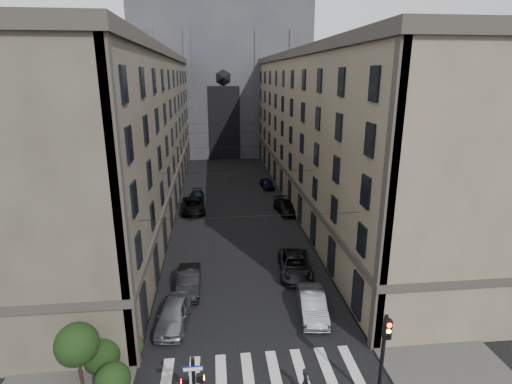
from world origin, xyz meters
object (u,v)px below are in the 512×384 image
object	(u,v)px
traffic_light_right	(384,351)
car_left_midnear	(189,281)
car_left_midfar	(193,206)
car_left_far	(197,197)
car_right_midnear	(295,265)
car_right_far	(267,184)
pedestrian	(305,382)
car_right_midfar	(286,207)
car_left_near	(173,314)
gothic_tower	(221,66)
car_right_near	(312,304)

from	to	relation	value
traffic_light_right	car_left_midnear	size ratio (longest dim) A/B	1.06
car_left_midnear	car_left_midfar	size ratio (longest dim) A/B	0.83
traffic_light_right	car_left_far	world-z (taller)	traffic_light_right
car_right_midnear	car_right_far	xyz separation A→B (m)	(1.22, 26.32, -0.10)
car_right_midnear	pedestrian	distance (m)	13.27
car_left_midfar	car_right_midfar	xyz separation A→B (m)	(11.09, -1.46, -0.09)
traffic_light_right	car_left_far	size ratio (longest dim) A/B	1.15
traffic_light_right	car_right_midfar	xyz separation A→B (m)	(0.60, 29.48, -2.56)
pedestrian	car_right_midfar	bearing A→B (deg)	-20.30
car_left_near	pedestrian	distance (m)	10.07
gothic_tower	car_right_midnear	bearing A→B (deg)	-85.90
car_left_far	car_right_far	bearing A→B (deg)	29.64
traffic_light_right	car_left_midnear	xyz separation A→B (m)	(-10.08, 12.40, -2.48)
car_left_midfar	car_left_far	size ratio (longest dim) A/B	1.32
car_right_near	traffic_light_right	bearing A→B (deg)	-74.17
car_right_far	traffic_light_right	bearing A→B (deg)	-93.28
car_left_midnear	car_left_near	bearing A→B (deg)	-100.08
car_left_midfar	pedestrian	world-z (taller)	pedestrian
traffic_light_right	car_left_far	xyz separation A→B (m)	(-10.25, 35.05, -2.63)
car_right_near	car_right_far	world-z (taller)	car_right_near
gothic_tower	car_right_midnear	xyz separation A→B (m)	(4.22, -58.86, -17.01)
car_left_midfar	car_left_far	world-z (taller)	car_left_midfar
car_left_far	car_right_far	distance (m)	11.46
car_left_midfar	car_right_midfar	size ratio (longest dim) A/B	1.18
gothic_tower	car_right_midnear	size ratio (longest dim) A/B	10.20
gothic_tower	car_left_midfar	bearing A→B (deg)	-96.62
car_left_far	car_right_midnear	xyz separation A→B (m)	(8.86, -20.88, 0.14)
car_right_far	gothic_tower	bearing A→B (deg)	95.97
gothic_tower	car_left_midfar	size ratio (longest dim) A/B	9.76
gothic_tower	car_right_midfar	bearing A→B (deg)	-81.90
traffic_light_right	car_left_near	xyz separation A→B (m)	(-10.86, 7.98, -2.47)
car_left_midnear	car_right_near	world-z (taller)	car_right_near
car_left_far	car_right_midnear	distance (m)	22.68
pedestrian	gothic_tower	bearing A→B (deg)	-10.38
car_right_near	car_right_midfar	xyz separation A→B (m)	(2.00, 21.32, -0.08)
car_right_midfar	pedestrian	distance (m)	28.69
gothic_tower	car_right_far	bearing A→B (deg)	-80.52
gothic_tower	car_left_far	world-z (taller)	gothic_tower
pedestrian	car_right_far	bearing A→B (deg)	-16.90
gothic_tower	car_left_midnear	world-z (taller)	gothic_tower
car_left_midnear	car_right_far	xyz separation A→B (m)	(9.92, 28.10, -0.12)
car_left_midnear	car_right_far	distance (m)	29.80
traffic_light_right	pedestrian	bearing A→B (deg)	162.97
car_left_far	pedestrian	world-z (taller)	pedestrian
car_left_midnear	car_right_midnear	xyz separation A→B (m)	(8.70, 1.77, -0.02)
car_left_midfar	car_right_far	distance (m)	14.07
car_left_midfar	car_left_far	xyz separation A→B (m)	(0.24, 4.12, -0.17)
car_right_midfar	car_left_near	bearing A→B (deg)	-125.62
car_right_midnear	car_right_far	bearing A→B (deg)	93.44
car_left_near	pedestrian	xyz separation A→B (m)	(7.34, -6.90, 0.01)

